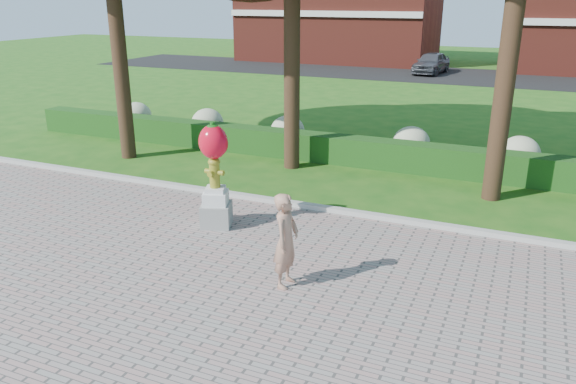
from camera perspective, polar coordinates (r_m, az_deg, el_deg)
name	(u,v)px	position (r m, az deg, el deg)	size (l,w,h in m)	color
ground	(263,266)	(10.36, -2.51, -7.55)	(100.00, 100.00, 0.00)	#1D5515
curb	(321,209)	(12.86, 3.33, -1.69)	(40.00, 0.18, 0.15)	#ADADA5
lawn_hedge	(369,153)	(16.39, 8.22, 3.99)	(24.00, 0.70, 0.80)	#184313
hydrangea_row	(397,142)	(17.16, 10.99, 5.05)	(20.10, 1.10, 0.99)	#A8B288
street	(462,76)	(36.81, 17.24, 11.19)	(50.00, 8.00, 0.02)	black
building_left	(340,12)	(44.59, 5.29, 17.73)	(14.00, 8.00, 7.00)	maroon
hydrant_sculpture	(214,172)	(11.70, -7.48, 2.00)	(0.78, 0.78, 2.24)	gray
woman	(286,240)	(9.30, -0.20, -4.95)	(0.60, 0.39, 1.63)	tan
parked_car	(431,63)	(37.35, 14.34, 12.61)	(1.58, 3.93, 1.34)	#46484F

